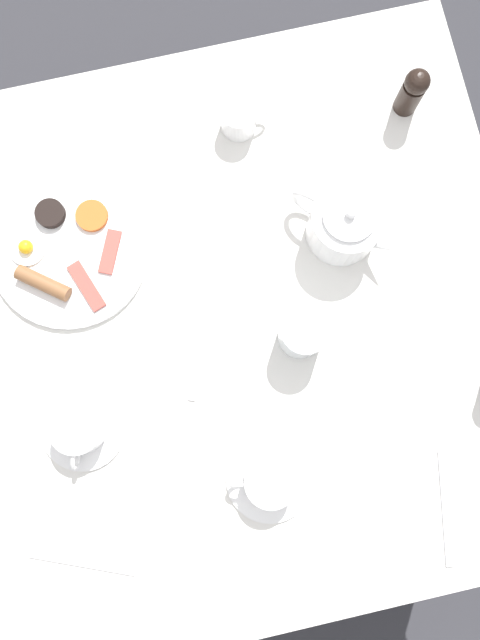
# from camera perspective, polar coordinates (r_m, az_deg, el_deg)

# --- Properties ---
(ground_plane) EXTENTS (8.00, 8.00, 0.00)m
(ground_plane) POSITION_cam_1_polar(r_m,az_deg,el_deg) (1.85, 0.00, -3.17)
(ground_plane) COLOR #333338
(table) EXTENTS (1.05, 1.08, 0.72)m
(table) POSITION_cam_1_polar(r_m,az_deg,el_deg) (1.20, 0.00, -0.55)
(table) COLOR silver
(table) RESTS_ON ground_plane
(breakfast_plate) EXTENTS (0.29, 0.29, 0.04)m
(breakfast_plate) POSITION_cam_1_polar(r_m,az_deg,el_deg) (1.20, -15.50, 6.10)
(breakfast_plate) COLOR white
(breakfast_plate) RESTS_ON table
(teapot_near) EXTENTS (0.17, 0.16, 0.13)m
(teapot_near) POSITION_cam_1_polar(r_m,az_deg,el_deg) (1.14, 9.49, 8.64)
(teapot_near) COLOR white
(teapot_near) RESTS_ON table
(teacup_with_saucer_left) EXTENTS (0.15, 0.15, 0.07)m
(teacup_with_saucer_left) POSITION_cam_1_polar(r_m,az_deg,el_deg) (1.13, -14.42, -9.59)
(teacup_with_saucer_left) COLOR white
(teacup_with_saucer_left) RESTS_ON table
(teacup_with_saucer_right) EXTENTS (0.15, 0.15, 0.07)m
(teacup_with_saucer_right) POSITION_cam_1_polar(r_m,az_deg,el_deg) (1.11, 2.72, -14.44)
(teacup_with_saucer_right) COLOR white
(teacup_with_saucer_right) RESTS_ON table
(water_glass_tall) EXTENTS (0.08, 0.08, 0.10)m
(water_glass_tall) POSITION_cam_1_polar(r_m,az_deg,el_deg) (1.09, 5.74, -1.23)
(water_glass_tall) COLOR white
(water_glass_tall) RESTS_ON table
(creamer_jug) EXTENTS (0.09, 0.07, 0.06)m
(creamer_jug) POSITION_cam_1_polar(r_m,az_deg,el_deg) (1.22, -0.05, 17.96)
(creamer_jug) COLOR white
(creamer_jug) RESTS_ON table
(pepper_grinder) EXTENTS (0.05, 0.05, 0.11)m
(pepper_grinder) POSITION_cam_1_polar(r_m,az_deg,el_deg) (1.25, 15.50, 19.54)
(pepper_grinder) COLOR black
(pepper_grinder) RESTS_ON table
(fork_by_plate) EXTENTS (0.18, 0.08, 0.00)m
(fork_by_plate) POSITION_cam_1_polar(r_m,az_deg,el_deg) (1.19, -14.27, -20.67)
(fork_by_plate) COLOR silver
(fork_by_plate) RESTS_ON table
(knife_by_plate) EXTENTS (0.05, 0.19, 0.00)m
(knife_by_plate) POSITION_cam_1_polar(r_m,az_deg,el_deg) (1.19, 18.31, -16.04)
(knife_by_plate) COLOR silver
(knife_by_plate) RESTS_ON table
(spoon_for_tea) EXTENTS (0.07, 0.16, 0.00)m
(spoon_for_tea) POSITION_cam_1_polar(r_m,az_deg,el_deg) (1.13, -3.97, -3.17)
(spoon_for_tea) COLOR silver
(spoon_for_tea) RESTS_ON table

